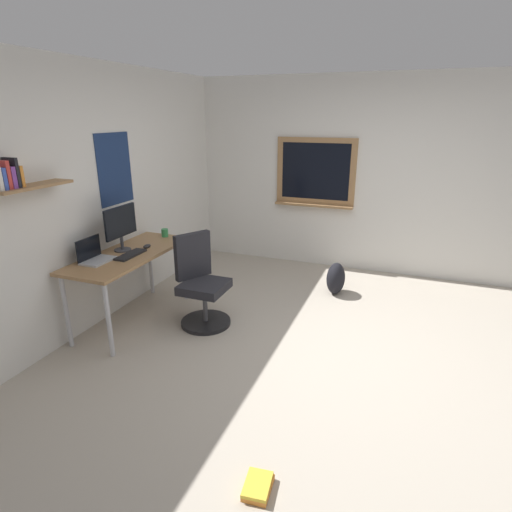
{
  "coord_description": "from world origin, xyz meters",
  "views": [
    {
      "loc": [
        -3.33,
        -0.58,
        2.11
      ],
      "look_at": [
        0.09,
        0.72,
        0.85
      ],
      "focal_mm": 29.2,
      "sensor_mm": 36.0,
      "label": 1
    }
  ],
  "objects_px": {
    "desk": "(130,260)",
    "laptop": "(94,256)",
    "office_chair": "(201,286)",
    "backpack": "(336,278)",
    "keyboard": "(131,255)",
    "book_stack_on_floor": "(258,486)",
    "monitor_primary": "(121,225)",
    "coffee_mug": "(165,233)",
    "computer_mouse": "(147,246)"
  },
  "relations": [
    {
      "from": "office_chair",
      "to": "monitor_primary",
      "type": "relative_size",
      "value": 2.05
    },
    {
      "from": "desk",
      "to": "office_chair",
      "type": "distance_m",
      "value": 0.78
    },
    {
      "from": "computer_mouse",
      "to": "coffee_mug",
      "type": "xyz_separation_m",
      "value": [
        0.43,
        0.05,
        0.03
      ]
    },
    {
      "from": "laptop",
      "to": "backpack",
      "type": "xyz_separation_m",
      "value": [
        1.78,
        -2.02,
        -0.62
      ]
    },
    {
      "from": "office_chair",
      "to": "computer_mouse",
      "type": "relative_size",
      "value": 9.13
    },
    {
      "from": "monitor_primary",
      "to": "book_stack_on_floor",
      "type": "bearing_deg",
      "value": -127.18
    },
    {
      "from": "monitor_primary",
      "to": "book_stack_on_floor",
      "type": "height_order",
      "value": "monitor_primary"
    },
    {
      "from": "monitor_primary",
      "to": "coffee_mug",
      "type": "distance_m",
      "value": 0.65
    },
    {
      "from": "laptop",
      "to": "keyboard",
      "type": "bearing_deg",
      "value": -40.65
    },
    {
      "from": "office_chair",
      "to": "keyboard",
      "type": "bearing_deg",
      "value": 114.35
    },
    {
      "from": "monitor_primary",
      "to": "keyboard",
      "type": "height_order",
      "value": "monitor_primary"
    },
    {
      "from": "office_chair",
      "to": "computer_mouse",
      "type": "bearing_deg",
      "value": 90.26
    },
    {
      "from": "computer_mouse",
      "to": "book_stack_on_floor",
      "type": "xyz_separation_m",
      "value": [
        -1.75,
        -1.92,
        -0.75
      ]
    },
    {
      "from": "coffee_mug",
      "to": "book_stack_on_floor",
      "type": "relative_size",
      "value": 0.4
    },
    {
      "from": "laptop",
      "to": "computer_mouse",
      "type": "distance_m",
      "value": 0.58
    },
    {
      "from": "computer_mouse",
      "to": "coffee_mug",
      "type": "distance_m",
      "value": 0.43
    },
    {
      "from": "keyboard",
      "to": "book_stack_on_floor",
      "type": "height_order",
      "value": "keyboard"
    },
    {
      "from": "desk",
      "to": "computer_mouse",
      "type": "relative_size",
      "value": 14.08
    },
    {
      "from": "office_chair",
      "to": "monitor_primary",
      "type": "xyz_separation_m",
      "value": [
        -0.17,
        0.8,
        0.62
      ]
    },
    {
      "from": "desk",
      "to": "book_stack_on_floor",
      "type": "xyz_separation_m",
      "value": [
        -1.55,
        -1.99,
        -0.65
      ]
    },
    {
      "from": "office_chair",
      "to": "backpack",
      "type": "relative_size",
      "value": 2.42
    },
    {
      "from": "keyboard",
      "to": "backpack",
      "type": "bearing_deg",
      "value": -49.73
    },
    {
      "from": "office_chair",
      "to": "laptop",
      "type": "bearing_deg",
      "value": 122.53
    },
    {
      "from": "coffee_mug",
      "to": "backpack",
      "type": "bearing_deg",
      "value": -66.06
    },
    {
      "from": "desk",
      "to": "coffee_mug",
      "type": "height_order",
      "value": "coffee_mug"
    },
    {
      "from": "backpack",
      "to": "computer_mouse",
      "type": "bearing_deg",
      "value": 124.69
    },
    {
      "from": "office_chair",
      "to": "backpack",
      "type": "bearing_deg",
      "value": -43.42
    },
    {
      "from": "book_stack_on_floor",
      "to": "monitor_primary",
      "type": "bearing_deg",
      "value": 52.82
    },
    {
      "from": "laptop",
      "to": "monitor_primary",
      "type": "height_order",
      "value": "monitor_primary"
    },
    {
      "from": "laptop",
      "to": "monitor_primary",
      "type": "relative_size",
      "value": 0.67
    },
    {
      "from": "backpack",
      "to": "keyboard",
      "type": "bearing_deg",
      "value": 130.27
    },
    {
      "from": "desk",
      "to": "book_stack_on_floor",
      "type": "relative_size",
      "value": 6.4
    },
    {
      "from": "monitor_primary",
      "to": "backpack",
      "type": "bearing_deg",
      "value": -54.32
    },
    {
      "from": "office_chair",
      "to": "computer_mouse",
      "type": "distance_m",
      "value": 0.73
    },
    {
      "from": "desk",
      "to": "laptop",
      "type": "relative_size",
      "value": 4.72
    },
    {
      "from": "laptop",
      "to": "backpack",
      "type": "bearing_deg",
      "value": -48.59
    },
    {
      "from": "keyboard",
      "to": "coffee_mug",
      "type": "xyz_separation_m",
      "value": [
        0.71,
        0.05,
        0.04
      ]
    },
    {
      "from": "office_chair",
      "to": "keyboard",
      "type": "relative_size",
      "value": 2.57
    },
    {
      "from": "monitor_primary",
      "to": "coffee_mug",
      "type": "xyz_separation_m",
      "value": [
        0.6,
        -0.12,
        -0.22
      ]
    },
    {
      "from": "computer_mouse",
      "to": "keyboard",
      "type": "bearing_deg",
      "value": 180.0
    },
    {
      "from": "desk",
      "to": "laptop",
      "type": "height_order",
      "value": "laptop"
    },
    {
      "from": "coffee_mug",
      "to": "laptop",
      "type": "bearing_deg",
      "value": 169.97
    },
    {
      "from": "desk",
      "to": "office_chair",
      "type": "bearing_deg",
      "value": -73.33
    },
    {
      "from": "computer_mouse",
      "to": "backpack",
      "type": "relative_size",
      "value": 0.26
    },
    {
      "from": "coffee_mug",
      "to": "backpack",
      "type": "distance_m",
      "value": 2.12
    },
    {
      "from": "coffee_mug",
      "to": "book_stack_on_floor",
      "type": "bearing_deg",
      "value": -137.94
    },
    {
      "from": "keyboard",
      "to": "laptop",
      "type": "bearing_deg",
      "value": 139.35
    },
    {
      "from": "desk",
      "to": "keyboard",
      "type": "height_order",
      "value": "keyboard"
    },
    {
      "from": "laptop",
      "to": "monitor_primary",
      "type": "bearing_deg",
      "value": -7.5
    },
    {
      "from": "desk",
      "to": "laptop",
      "type": "bearing_deg",
      "value": 156.27
    }
  ]
}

